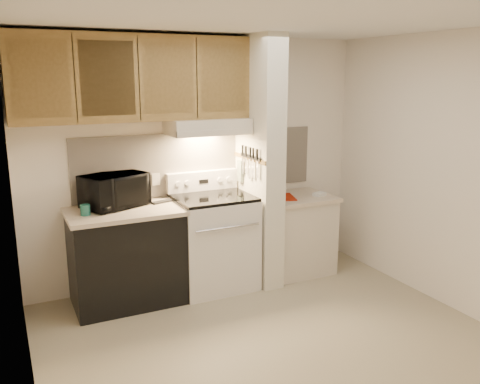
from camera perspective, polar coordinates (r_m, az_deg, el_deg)
floor at (r=4.38m, az=3.20°, el=-15.87°), size 3.60×3.60×0.00m
ceiling at (r=3.86m, az=3.70°, el=18.72°), size 3.60×3.60×0.00m
wall_back at (r=5.27m, az=-4.54°, el=3.53°), size 3.60×2.50×0.02m
wall_left at (r=3.46m, az=-23.65°, el=-2.59°), size 0.02×3.00×2.50m
wall_right at (r=5.05m, az=21.61°, el=2.23°), size 0.02×3.00×2.50m
backsplash at (r=5.26m, az=-4.49°, el=3.35°), size 2.60×0.02×0.63m
range_body at (r=5.15m, az=-2.98°, el=-5.74°), size 0.76×0.65×0.92m
oven_window at (r=4.86m, az=-1.53°, el=-6.39°), size 0.50×0.01×0.30m
oven_handle at (r=4.76m, az=-1.35°, el=-4.03°), size 0.65×0.02×0.02m
cooktop at (r=5.02m, az=-3.04°, el=-0.60°), size 0.74×0.64×0.03m
range_backguard at (r=5.25m, az=-4.26°, el=1.28°), size 0.76×0.08×0.20m
range_display at (r=5.21m, az=-4.09°, el=1.19°), size 0.10×0.01×0.04m
range_knob_left_outer at (r=5.12m, az=-6.99°, el=0.90°), size 0.05×0.02×0.05m
range_knob_left_inner at (r=5.15m, az=-5.94°, el=1.01°), size 0.05×0.02×0.05m
range_knob_right_inner at (r=5.28m, az=-2.26°, el=1.36°), size 0.05×0.02×0.05m
range_knob_right_outer at (r=5.32m, az=-1.28°, el=1.46°), size 0.05×0.02×0.05m
dishwasher_front at (r=4.92m, az=-12.59°, el=-7.29°), size 1.00×0.63×0.87m
left_countertop at (r=4.78m, az=-12.86°, el=-2.17°), size 1.04×0.67×0.04m
spoon_rest at (r=4.97m, az=-8.67°, el=-1.07°), size 0.24×0.14×0.02m
teal_jar at (r=4.66m, az=-16.97°, el=-1.94°), size 0.09×0.09×0.10m
outlet at (r=5.12m, az=-9.42°, el=1.41°), size 0.08×0.01×0.12m
microwave at (r=4.86m, az=-13.91°, el=0.16°), size 0.67×0.58×0.31m
partition_pillar at (r=5.16m, az=2.17°, el=3.36°), size 0.22×0.70×2.50m
pillar_trim at (r=5.10m, az=1.02°, el=3.83°), size 0.01×0.70×0.04m
knife_strip at (r=5.05m, az=1.22°, el=3.96°), size 0.02×0.42×0.04m
knife_blade_a at (r=4.92m, az=1.97°, el=2.52°), size 0.01×0.03×0.16m
knife_handle_a at (r=4.90m, az=1.95°, el=4.26°), size 0.02×0.02×0.10m
knife_blade_b at (r=5.00m, az=1.46°, el=2.59°), size 0.01×0.04×0.18m
knife_handle_b at (r=4.97m, az=1.49°, el=4.40°), size 0.02×0.02×0.10m
knife_blade_c at (r=5.07m, az=1.09°, el=2.61°), size 0.01×0.04×0.20m
knife_handle_c at (r=5.03m, az=1.17°, el=4.49°), size 0.02×0.02×0.10m
knife_blade_d at (r=5.14m, az=0.67°, el=2.98°), size 0.01×0.04×0.16m
knife_handle_d at (r=5.11m, az=0.68°, el=4.64°), size 0.02×0.02×0.10m
knife_blade_e at (r=5.21m, az=0.30°, el=3.01°), size 0.01×0.04×0.18m
knife_handle_e at (r=5.18m, az=0.29°, el=4.75°), size 0.02×0.02×0.10m
oven_mitt at (r=5.27m, az=0.03°, el=2.37°), size 0.03×0.09×0.22m
right_cab_base at (r=5.59m, az=6.28°, el=-4.88°), size 0.70×0.60×0.81m
right_countertop at (r=5.47m, az=6.39°, el=-0.64°), size 0.74×0.64×0.04m
red_folder at (r=5.38m, az=4.77°, el=-0.57°), size 0.33×0.39×0.01m
white_box at (r=5.50m, az=8.90°, el=-0.24°), size 0.16×0.13×0.04m
range_hood at (r=5.02m, az=-3.69°, el=7.39°), size 0.78×0.44×0.15m
hood_lip at (r=4.83m, az=-2.74°, el=6.64°), size 0.78×0.04×0.06m
upper_cabinets at (r=4.82m, az=-11.79°, el=12.40°), size 2.18×0.33×0.77m
cab_door_a at (r=4.53m, az=-21.56°, el=11.75°), size 0.46×0.01×0.63m
cab_gap_a at (r=4.56m, az=-18.07°, el=12.02°), size 0.01×0.01×0.73m
cab_door_b at (r=4.60m, az=-14.65°, el=12.23°), size 0.46×0.01×0.63m
cab_gap_b at (r=4.66m, az=-11.29°, el=12.40°), size 0.01×0.01×0.73m
cab_door_c at (r=4.74m, az=-8.03°, el=12.53°), size 0.46×0.01×0.63m
cab_gap_c at (r=4.83m, az=-4.88°, el=12.62°), size 0.01×0.01×0.73m
cab_door_d at (r=4.94m, az=-1.85°, el=12.66°), size 0.46×0.01×0.63m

